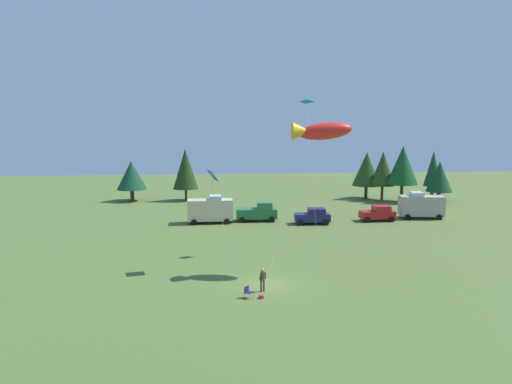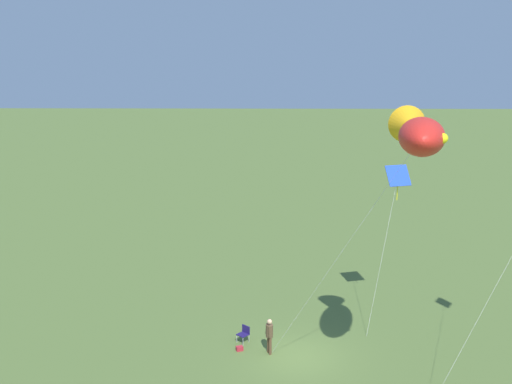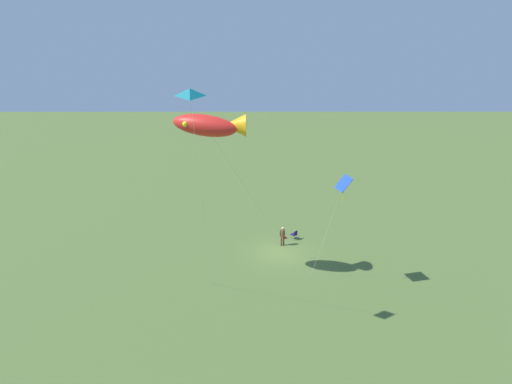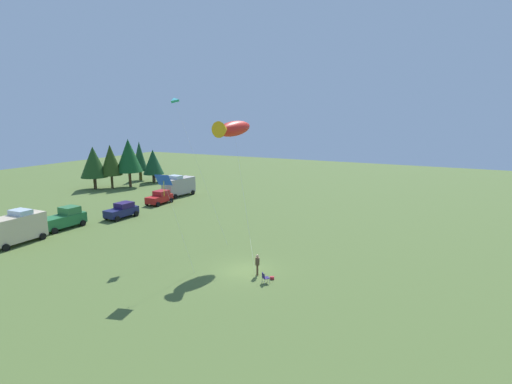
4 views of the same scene
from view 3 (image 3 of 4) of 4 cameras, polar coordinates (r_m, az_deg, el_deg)
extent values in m
plane|color=#516730|center=(33.91, 3.31, -8.62)|extent=(160.00, 160.00, 0.00)
cylinder|color=brown|center=(34.85, 3.63, -7.01)|extent=(0.14, 0.14, 0.85)
cylinder|color=brown|center=(34.93, 3.96, -6.96)|extent=(0.14, 0.14, 0.85)
cylinder|color=brown|center=(34.56, 3.82, -5.90)|extent=(0.44, 0.44, 0.62)
sphere|color=tan|center=(34.37, 3.84, -5.20)|extent=(0.24, 0.24, 0.24)
cylinder|color=brown|center=(34.52, 3.48, -5.86)|extent=(0.13, 0.12, 0.55)
cylinder|color=brown|center=(34.67, 4.09, -5.76)|extent=(0.20, 0.15, 0.56)
cube|color=#1F1752|center=(36.12, 5.40, -6.06)|extent=(0.68, 0.68, 0.04)
cube|color=#1F1752|center=(35.92, 5.69, -5.88)|extent=(0.35, 0.38, 0.40)
cylinder|color=#A5A8AD|center=(36.17, 4.92, -6.38)|extent=(0.03, 0.03, 0.42)
cylinder|color=#A5A8AD|center=(36.47, 5.32, -6.16)|extent=(0.03, 0.03, 0.42)
cylinder|color=#A5A8AD|center=(35.95, 5.45, -6.57)|extent=(0.03, 0.03, 0.42)
cylinder|color=#A5A8AD|center=(36.25, 5.85, -6.35)|extent=(0.03, 0.03, 0.42)
cube|color=#AF2530|center=(36.31, 4.03, -6.42)|extent=(0.32, 0.38, 0.22)
ellipsoid|color=red|center=(26.43, -7.34, 9.42)|extent=(4.64, 2.42, 1.82)
cone|color=#F1A715|center=(26.26, -3.09, 9.49)|extent=(1.50, 1.46, 1.46)
sphere|color=yellow|center=(26.14, -10.08, 9.53)|extent=(0.36, 0.36, 0.36)
cylinder|color=silver|center=(30.22, -0.89, -0.34)|extent=(5.74, 5.17, 11.43)
cylinder|color=#4C3823|center=(34.97, 3.96, -7.70)|extent=(0.04, 0.04, 0.01)
cube|color=blue|center=(26.76, 12.42, 1.24)|extent=(1.00, 1.28, 0.90)
cylinder|color=yellow|center=(26.98, 12.32, -0.13)|extent=(0.04, 0.04, 1.13)
cylinder|color=silver|center=(28.71, 10.00, -5.69)|extent=(1.61, 1.47, 7.81)
cylinder|color=#4C3823|center=(31.06, 7.87, -11.66)|extent=(0.04, 0.04, 0.01)
pyramid|color=teal|center=(19.44, -9.43, 13.84)|extent=(1.15, 0.84, 0.61)
cylinder|color=silver|center=(24.09, -7.50, -2.60)|extent=(0.09, 5.84, 14.00)
cylinder|color=#4C3823|center=(29.90, -6.27, -12.94)|extent=(0.04, 0.04, 0.01)
camera|label=1|loc=(66.00, 5.41, 16.30)|focal=35.00mm
camera|label=2|loc=(42.18, -43.64, 14.48)|focal=50.00mm
camera|label=4|loc=(53.59, 34.22, 12.88)|focal=28.00mm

